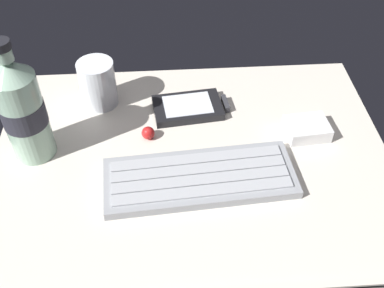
{
  "coord_description": "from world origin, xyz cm",
  "views": [
    {
      "loc": [
        -3.44,
        -50.68,
        53.65
      ],
      "look_at": [
        0.0,
        0.0,
        3.0
      ],
      "focal_mm": 42.86,
      "sensor_mm": 36.0,
      "label": 1
    }
  ],
  "objects_px": {
    "keyboard": "(200,178)",
    "charger_block": "(307,129)",
    "juice_cup": "(98,85)",
    "trackball_mouse": "(148,133)",
    "handheld_device": "(191,107)",
    "water_bottle": "(22,109)"
  },
  "relations": [
    {
      "from": "keyboard",
      "to": "trackball_mouse",
      "type": "height_order",
      "value": "trackball_mouse"
    },
    {
      "from": "charger_block",
      "to": "trackball_mouse",
      "type": "height_order",
      "value": "charger_block"
    },
    {
      "from": "keyboard",
      "to": "charger_block",
      "type": "xyz_separation_m",
      "value": [
        0.19,
        0.09,
        0.0
      ]
    },
    {
      "from": "handheld_device",
      "to": "trackball_mouse",
      "type": "height_order",
      "value": "trackball_mouse"
    },
    {
      "from": "water_bottle",
      "to": "trackball_mouse",
      "type": "height_order",
      "value": "water_bottle"
    },
    {
      "from": "keyboard",
      "to": "handheld_device",
      "type": "xyz_separation_m",
      "value": [
        -0.0,
        0.17,
        -0.0
      ]
    },
    {
      "from": "handheld_device",
      "to": "charger_block",
      "type": "xyz_separation_m",
      "value": [
        0.19,
        -0.07,
        0.0
      ]
    },
    {
      "from": "trackball_mouse",
      "to": "water_bottle",
      "type": "bearing_deg",
      "value": -173.85
    },
    {
      "from": "juice_cup",
      "to": "trackball_mouse",
      "type": "distance_m",
      "value": 0.13
    },
    {
      "from": "juice_cup",
      "to": "trackball_mouse",
      "type": "bearing_deg",
      "value": -48.95
    },
    {
      "from": "handheld_device",
      "to": "juice_cup",
      "type": "xyz_separation_m",
      "value": [
        -0.16,
        0.03,
        0.03
      ]
    },
    {
      "from": "juice_cup",
      "to": "water_bottle",
      "type": "distance_m",
      "value": 0.16
    },
    {
      "from": "keyboard",
      "to": "handheld_device",
      "type": "height_order",
      "value": "keyboard"
    },
    {
      "from": "water_bottle",
      "to": "trackball_mouse",
      "type": "xyz_separation_m",
      "value": [
        0.18,
        0.02,
        -0.08
      ]
    },
    {
      "from": "juice_cup",
      "to": "charger_block",
      "type": "bearing_deg",
      "value": -17.01
    },
    {
      "from": "keyboard",
      "to": "handheld_device",
      "type": "bearing_deg",
      "value": 90.62
    },
    {
      "from": "trackball_mouse",
      "to": "charger_block",
      "type": "bearing_deg",
      "value": -1.87
    },
    {
      "from": "water_bottle",
      "to": "charger_block",
      "type": "distance_m",
      "value": 0.46
    },
    {
      "from": "handheld_device",
      "to": "charger_block",
      "type": "distance_m",
      "value": 0.2
    },
    {
      "from": "keyboard",
      "to": "trackball_mouse",
      "type": "relative_size",
      "value": 13.51
    },
    {
      "from": "keyboard",
      "to": "handheld_device",
      "type": "distance_m",
      "value": 0.17
    },
    {
      "from": "keyboard",
      "to": "charger_block",
      "type": "relative_size",
      "value": 4.24
    }
  ]
}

